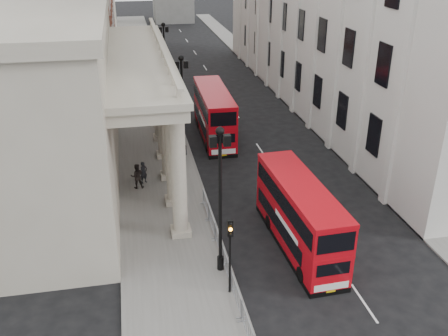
# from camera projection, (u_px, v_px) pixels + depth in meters

# --- Properties ---
(ground) EXTENTS (260.00, 260.00, 0.00)m
(ground) POSITION_uv_depth(u_px,v_px,m) (248.00, 319.00, 24.04)
(ground) COLOR black
(ground) RESTS_ON ground
(sidewalk_west) EXTENTS (6.00, 140.00, 0.12)m
(sidewalk_west) POSITION_uv_depth(u_px,v_px,m) (149.00, 118.00, 50.14)
(sidewalk_west) COLOR slate
(sidewalk_west) RESTS_ON ground
(sidewalk_east) EXTENTS (3.00, 140.00, 0.12)m
(sidewalk_east) POSITION_uv_depth(u_px,v_px,m) (305.00, 108.00, 53.03)
(sidewalk_east) COLOR slate
(sidewalk_east) RESTS_ON ground
(kerb) EXTENTS (0.20, 140.00, 0.14)m
(kerb) POSITION_uv_depth(u_px,v_px,m) (178.00, 116.00, 50.65)
(kerb) COLOR slate
(kerb) RESTS_ON ground
(portico_building) EXTENTS (9.00, 28.00, 12.00)m
(portico_building) POSITION_uv_depth(u_px,v_px,m) (48.00, 101.00, 35.64)
(portico_building) COLOR #A29A88
(portico_building) RESTS_ON ground
(lamp_post_south) EXTENTS (1.05, 0.44, 8.32)m
(lamp_post_south) POSITION_uv_depth(u_px,v_px,m) (220.00, 192.00, 25.40)
(lamp_post_south) COLOR black
(lamp_post_south) RESTS_ON sidewalk_west
(lamp_post_mid) EXTENTS (1.05, 0.44, 8.32)m
(lamp_post_mid) POSITION_uv_depth(u_px,v_px,m) (183.00, 100.00, 39.62)
(lamp_post_mid) COLOR black
(lamp_post_mid) RESTS_ON sidewalk_west
(lamp_post_north) EXTENTS (1.05, 0.44, 8.32)m
(lamp_post_north) POSITION_uv_depth(u_px,v_px,m) (165.00, 56.00, 53.83)
(lamp_post_north) COLOR black
(lamp_post_north) RESTS_ON sidewalk_west
(traffic_light) EXTENTS (0.28, 0.33, 4.30)m
(traffic_light) POSITION_uv_depth(u_px,v_px,m) (230.00, 243.00, 24.39)
(traffic_light) COLOR black
(traffic_light) RESTS_ON sidewalk_west
(crowd_barriers) EXTENTS (0.50, 18.75, 1.10)m
(crowd_barriers) POSITION_uv_depth(u_px,v_px,m) (232.00, 280.00, 25.67)
(crowd_barriers) COLOR gray
(crowd_barriers) RESTS_ON sidewalk_west
(bus_near) EXTENTS (2.65, 9.56, 4.09)m
(bus_near) POSITION_uv_depth(u_px,v_px,m) (299.00, 214.00, 28.82)
(bus_near) COLOR red
(bus_near) RESTS_ON ground
(bus_far) EXTENTS (2.69, 10.20, 4.38)m
(bus_far) POSITION_uv_depth(u_px,v_px,m) (214.00, 113.00, 44.77)
(bus_far) COLOR #B80812
(bus_far) RESTS_ON ground
(pedestrian_a) EXTENTS (0.72, 0.67, 1.66)m
(pedestrian_a) POSITION_uv_depth(u_px,v_px,m) (144.00, 172.00, 36.63)
(pedestrian_a) COLOR black
(pedestrian_a) RESTS_ON sidewalk_west
(pedestrian_b) EXTENTS (0.93, 0.73, 1.87)m
(pedestrian_b) POSITION_uv_depth(u_px,v_px,m) (137.00, 176.00, 35.85)
(pedestrian_b) COLOR black
(pedestrian_b) RESTS_ON sidewalk_west
(pedestrian_c) EXTENTS (1.05, 0.97, 1.80)m
(pedestrian_c) POSITION_uv_depth(u_px,v_px,m) (167.00, 135.00, 43.20)
(pedestrian_c) COLOR black
(pedestrian_c) RESTS_ON sidewalk_west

